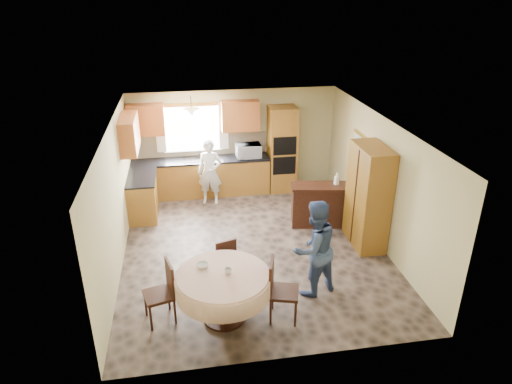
{
  "coord_description": "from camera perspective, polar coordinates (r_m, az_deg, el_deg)",
  "views": [
    {
      "loc": [
        -1.23,
        -7.69,
        4.73
      ],
      "look_at": [
        0.11,
        0.3,
        1.05
      ],
      "focal_mm": 32.0,
      "sensor_mm": 36.0,
      "label": 1
    }
  ],
  "objects": [
    {
      "name": "oven_tower",
      "position": [
        11.27,
        3.25,
        5.35
      ],
      "size": [
        0.66,
        0.62,
        2.12
      ],
      "primitive_type": "cube",
      "color": "#B0712F",
      "rests_on": "floor"
    },
    {
      "name": "wall_cab_side",
      "position": [
        9.97,
        -15.57,
        7.06
      ],
      "size": [
        0.33,
        1.2,
        0.72
      ],
      "primitive_type": "cube",
      "color": "#CD6B33",
      "rests_on": "wall_left"
    },
    {
      "name": "cup_table",
      "position": [
        6.88,
        -3.54,
        -9.82
      ],
      "size": [
        0.14,
        0.14,
        0.09
      ],
      "primitive_type": "imported",
      "rotation": [
        0.0,
        0.0,
        0.36
      ],
      "color": "#B2B2B2",
      "rests_on": "dining_table"
    },
    {
      "name": "wall_right",
      "position": [
        9.23,
        15.14,
        1.36
      ],
      "size": [
        0.02,
        6.0,
        2.5
      ],
      "primitive_type": "cube",
      "color": "tan",
      "rests_on": "floor"
    },
    {
      "name": "microwave",
      "position": [
        11.07,
        -0.97,
        5.18
      ],
      "size": [
        0.61,
        0.43,
        0.33
      ],
      "primitive_type": "imported",
      "rotation": [
        0.0,
        0.0,
        0.04
      ],
      "color": "silver",
      "rests_on": "counter_back"
    },
    {
      "name": "person_sink",
      "position": [
        10.66,
        -5.78,
        2.48
      ],
      "size": [
        0.63,
        0.49,
        1.54
      ],
      "primitive_type": "imported",
      "rotation": [
        0.0,
        0.0,
        -0.23
      ],
      "color": "silver",
      "rests_on": "floor"
    },
    {
      "name": "bowl_table",
      "position": [
        7.06,
        -6.73,
        -9.1
      ],
      "size": [
        0.23,
        0.23,
        0.06
      ],
      "primitive_type": "imported",
      "rotation": [
        0.0,
        0.0,
        0.33
      ],
      "color": "#B2B2B2",
      "rests_on": "dining_table"
    },
    {
      "name": "wall_back",
      "position": [
        11.31,
        -2.8,
        6.45
      ],
      "size": [
        5.0,
        0.02,
        2.5
      ],
      "primitive_type": "cube",
      "color": "tan",
      "rests_on": "floor"
    },
    {
      "name": "counter_left",
      "position": [
        10.28,
        -14.2,
        1.75
      ],
      "size": [
        0.64,
        1.2,
        0.04
      ],
      "primitive_type": "cube",
      "color": "black",
      "rests_on": "base_cab_left"
    },
    {
      "name": "oven_lower",
      "position": [
        11.09,
        3.57,
        3.31
      ],
      "size": [
        0.56,
        0.01,
        0.45
      ],
      "primitive_type": "cube",
      "color": "black",
      "rests_on": "oven_tower"
    },
    {
      "name": "bowl_sideboard",
      "position": [
        9.57,
        6.19,
        0.56
      ],
      "size": [
        0.26,
        0.26,
        0.05
      ],
      "primitive_type": "imported",
      "rotation": [
        0.0,
        0.0,
        -0.19
      ],
      "color": "#B2B2B2",
      "rests_on": "sideboard"
    },
    {
      "name": "cupboard",
      "position": [
        9.06,
        13.83,
        -0.57
      ],
      "size": [
        0.53,
        1.06,
        2.03
      ],
      "primitive_type": "cube",
      "color": "#B0712F",
      "rests_on": "floor"
    },
    {
      "name": "counter_back",
      "position": [
        11.08,
        -6.95,
        4.0
      ],
      "size": [
        3.3,
        0.64,
        0.04
      ],
      "primitive_type": "cube",
      "color": "black",
      "rests_on": "base_cab_back"
    },
    {
      "name": "person_dining",
      "position": [
        7.51,
        7.28,
        -7.01
      ],
      "size": [
        0.99,
        0.89,
        1.68
      ],
      "primitive_type": "imported",
      "rotation": [
        0.0,
        0.0,
        3.52
      ],
      "color": "#344773",
      "rests_on": "floor"
    },
    {
      "name": "chair_back",
      "position": [
        7.87,
        -3.99,
        -8.28
      ],
      "size": [
        0.48,
        0.48,
        0.89
      ],
      "rotation": [
        0.0,
        0.0,
        3.44
      ],
      "color": "#3D1D10",
      "rests_on": "floor"
    },
    {
      "name": "framed_picture",
      "position": [
        10.0,
        12.78,
        5.79
      ],
      "size": [
        0.06,
        0.62,
        0.51
      ],
      "color": "gold",
      "rests_on": "wall_right"
    },
    {
      "name": "oven_upper",
      "position": [
        10.92,
        3.63,
        5.76
      ],
      "size": [
        0.56,
        0.01,
        0.45
      ],
      "primitive_type": "cube",
      "color": "black",
      "rests_on": "oven_tower"
    },
    {
      "name": "ceiling",
      "position": [
        8.1,
        -0.4,
        8.43
      ],
      "size": [
        5.0,
        6.0,
        0.01
      ],
      "primitive_type": "cube",
      "color": "white",
      "rests_on": "wall_back"
    },
    {
      "name": "wall_left",
      "position": [
        8.54,
        -17.17,
        -0.81
      ],
      "size": [
        0.02,
        6.0,
        2.5
      ],
      "primitive_type": "cube",
      "color": "tan",
      "rests_on": "floor"
    },
    {
      "name": "floor",
      "position": [
        9.11,
        -0.35,
        -6.86
      ],
      "size": [
        5.0,
        6.0,
        0.01
      ],
      "primitive_type": "cube",
      "color": "brown",
      "rests_on": "ground"
    },
    {
      "name": "chair_left",
      "position": [
        7.18,
        -11.48,
        -11.81
      ],
      "size": [
        0.52,
        0.52,
        0.99
      ],
      "rotation": [
        0.0,
        0.0,
        -1.31
      ],
      "color": "#3D1D10",
      "rests_on": "floor"
    },
    {
      "name": "pendant",
      "position": [
        10.53,
        -8.05,
        9.8
      ],
      "size": [
        0.36,
        0.36,
        0.18
      ],
      "primitive_type": "cone",
      "rotation": [
        3.14,
        0.0,
        0.0
      ],
      "color": "beige",
      "rests_on": "ceiling"
    },
    {
      "name": "dining_table",
      "position": [
        6.99,
        -4.12,
        -11.44
      ],
      "size": [
        1.44,
        1.44,
        0.82
      ],
      "color": "#3D1D10",
      "rests_on": "floor"
    },
    {
      "name": "wall_cab_right",
      "position": [
        10.99,
        -1.98,
        9.51
      ],
      "size": [
        0.9,
        0.33,
        0.72
      ],
      "primitive_type": "cube",
      "color": "#CD6B33",
      "rests_on": "wall_back"
    },
    {
      "name": "backsplash",
      "position": [
        11.26,
        -7.1,
        5.84
      ],
      "size": [
        3.3,
        0.02,
        0.55
      ],
      "primitive_type": "cube",
      "color": "beige",
      "rests_on": "wall_back"
    },
    {
      "name": "wall_cab_left",
      "position": [
        10.93,
        -13.62,
        8.77
      ],
      "size": [
        0.85,
        0.33,
        0.72
      ],
      "primitive_type": "cube",
      "color": "#CD6B33",
      "rests_on": "wall_back"
    },
    {
      "name": "sideboard",
      "position": [
        9.85,
        7.87,
        -1.75
      ],
      "size": [
        1.27,
        0.7,
        0.86
      ],
      "primitive_type": "cube",
      "rotation": [
        0.0,
        0.0,
        -0.17
      ],
      "color": "#3D1D10",
      "rests_on": "floor"
    },
    {
      "name": "wall_front",
      "position": [
        5.97,
        4.29,
        -11.33
      ],
      "size": [
        5.0,
        0.02,
        2.5
      ],
      "primitive_type": "cube",
      "color": "tan",
      "rests_on": "floor"
    },
    {
      "name": "base_cab_left",
      "position": [
        10.46,
        -13.95,
        -0.57
      ],
      "size": [
        0.6,
        1.2,
        0.88
      ],
      "primitive_type": "cube",
      "color": "#B0712F",
      "rests_on": "floor"
    },
    {
      "name": "chair_right",
      "position": [
        7.07,
        2.87,
        -11.79
      ],
      "size": [
        0.54,
        0.54,
        1.01
      ],
      "rotation": [
        0.0,
        0.0,
        1.29
      ],
      "color": "#3D1D10",
      "rests_on": "floor"
    },
    {
      "name": "bottle_sideboard",
      "position": [
        9.71,
        10.05,
        1.5
      ],
      "size": [
        0.15,
        0.15,
        0.3
      ],
      "primitive_type": "imported",
      "rotation": [
        0.0,
        0.0,
        0.3
      ],
      "color": "silver",
      "rests_on": "sideboard"
    },
    {
      "name": "base_cab_back",
      "position": [
        11.25,
        -6.83,
        1.8
      ],
      "size": [
        3.3,
        0.6,
        0.88
      ],
      "primitive_type": "cube",
      "color": "#B0712F",
      "rests_on": "floor"
    },
    {
      "name": "curtain_left",
      "position": [
        11.07,
        -11.9,
        7.72
      ],
      "size": [
        0.22,
        0.02,
        1.15
      ],
      "primitive_type": "cube",
      "color": "white",
      "rests_on": "wall_back"
    },
    {
      "name": "window",
      "position": [
        11.13,
        -7.99,
        7.82
      ],
      "size": [
        1.4,
        0.03,
        1.1
      ],
      "primitive_type": "cube",
      "color": "white",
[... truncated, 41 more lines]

